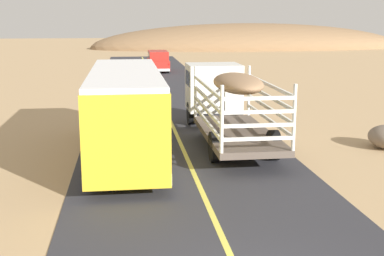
% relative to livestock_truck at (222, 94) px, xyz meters
% --- Properties ---
extents(livestock_truck, '(2.53, 9.70, 3.02)m').
position_rel_livestock_truck_xyz_m(livestock_truck, '(0.00, 0.00, 0.00)').
color(livestock_truck, silver).
rests_on(livestock_truck, road_surface).
extents(bus, '(2.54, 10.00, 3.21)m').
position_rel_livestock_truck_xyz_m(bus, '(-4.22, -3.28, -0.04)').
color(bus, gold).
rests_on(bus, road_surface).
extents(car_far, '(1.90, 4.62, 1.93)m').
position_rel_livestock_truck_xyz_m(car_far, '(-1.09, 26.94, -0.70)').
color(car_far, '#B2261E').
rests_on(car_far, road_surface).
extents(distant_hill, '(52.31, 18.56, 8.07)m').
position_rel_livestock_truck_xyz_m(distant_hill, '(16.37, 62.73, -1.79)').
color(distant_hill, olive).
rests_on(distant_hill, ground).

